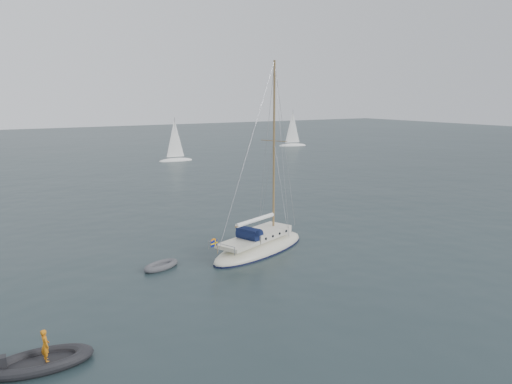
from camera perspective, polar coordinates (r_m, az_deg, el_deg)
ground at (r=32.64m, az=2.32°, el=-8.11°), size 300.00×300.00×0.00m
sailboat at (r=34.77m, az=0.44°, el=-5.11°), size 9.56×2.86×13.62m
dinghy at (r=32.20m, az=-10.80°, el=-8.27°), size 2.61×1.18×0.37m
rib at (r=22.74m, az=-23.44°, el=-17.30°), size 4.11×1.87×1.57m
distant_yacht_b at (r=106.85m, az=4.20°, el=7.13°), size 6.15×3.28×8.15m
distant_yacht_c at (r=82.96m, az=-9.24°, el=5.74°), size 5.74×3.06×7.61m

